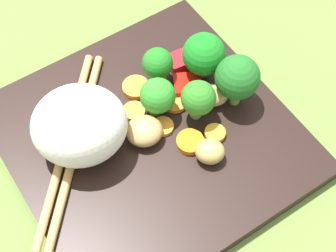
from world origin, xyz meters
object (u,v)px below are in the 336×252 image
Objects in this scene: rice_mound at (79,125)px; square_plate at (150,138)px; broccoli_floret_0 at (198,99)px; chopstick_pair at (71,145)px; carrot_slice_4 at (135,111)px.

square_plate is at bearing -111.21° from rice_mound.
rice_mound is 1.79× the size of broccoli_floret_0.
square_plate is 1.49× the size of chopstick_pair.
square_plate is 11.73× the size of carrot_slice_4.
carrot_slice_4 is 7.81cm from chopstick_pair.
rice_mound reaches higher than chopstick_pair.
rice_mound is 7.53cm from carrot_slice_4.
chopstick_pair is (0.59, 1.27, -3.49)cm from rice_mound.
chopstick_pair is at bearing 64.99° from rice_mound.
square_plate is at bearing 178.42° from carrot_slice_4.
rice_mound reaches higher than square_plate.
rice_mound is at bearing 96.88° from carrot_slice_4.
rice_mound is at bearing 68.79° from square_plate.
square_plate is 6.85cm from broccoli_floret_0.
carrot_slice_4 is 0.13× the size of chopstick_pair.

